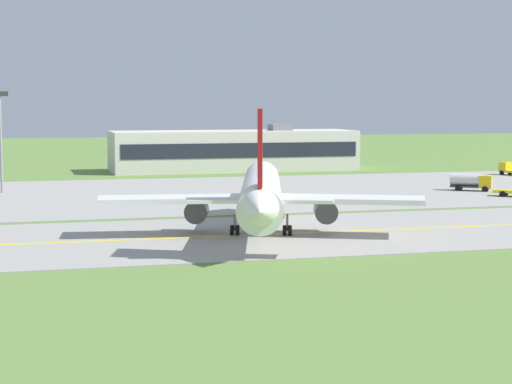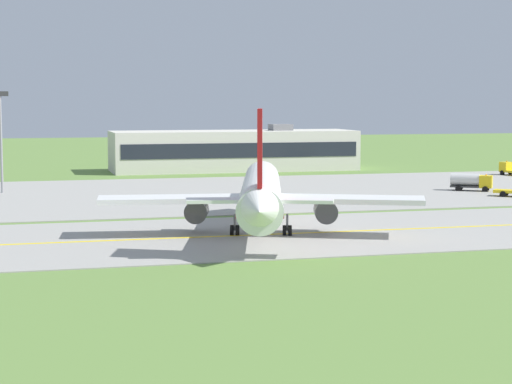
# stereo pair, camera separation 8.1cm
# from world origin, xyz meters

# --- Properties ---
(ground_plane) EXTENTS (500.00, 500.00, 0.00)m
(ground_plane) POSITION_xyz_m (0.00, 0.00, 0.00)
(ground_plane) COLOR olive
(taxiway_strip) EXTENTS (240.00, 28.00, 0.10)m
(taxiway_strip) POSITION_xyz_m (0.00, 0.00, 0.05)
(taxiway_strip) COLOR #9E9B93
(taxiway_strip) RESTS_ON ground
(apron_pad) EXTENTS (140.00, 52.00, 0.10)m
(apron_pad) POSITION_xyz_m (10.00, 42.00, 0.05)
(apron_pad) COLOR #9E9B93
(apron_pad) RESTS_ON ground
(taxiway_centreline) EXTENTS (220.00, 0.60, 0.01)m
(taxiway_centreline) POSITION_xyz_m (0.00, 0.00, 0.11)
(taxiway_centreline) COLOR yellow
(taxiway_centreline) RESTS_ON taxiway_strip
(airplane_lead) EXTENTS (31.96, 39.01, 12.70)m
(airplane_lead) POSITION_xyz_m (-7.23, 1.15, 4.13)
(airplane_lead) COLOR white
(airplane_lead) RESTS_ON ground
(service_truck_baggage) EXTENTS (6.12, 5.05, 2.65)m
(service_truck_baggage) POSITION_xyz_m (34.17, 34.86, 1.53)
(service_truck_baggage) COLOR yellow
(service_truck_baggage) RESTS_ON ground
(service_truck_fuel) EXTENTS (3.52, 6.70, 2.59)m
(service_truck_fuel) POSITION_xyz_m (54.71, 58.49, 1.18)
(service_truck_fuel) COLOR yellow
(service_truck_fuel) RESTS_ON ground
(terminal_building) EXTENTS (46.71, 13.49, 8.81)m
(terminal_building) POSITION_xyz_m (9.83, 83.60, 3.83)
(terminal_building) COLOR beige
(terminal_building) RESTS_ON ground
(apron_light_mast) EXTENTS (2.40, 0.50, 14.70)m
(apron_light_mast) POSITION_xyz_m (-32.83, 49.76, 9.33)
(apron_light_mast) COLOR gray
(apron_light_mast) RESTS_ON ground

